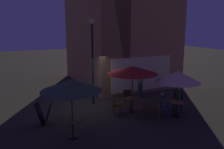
{
  "coord_description": "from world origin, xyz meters",
  "views": [
    {
      "loc": [
        -4.46,
        -11.45,
        4.32
      ],
      "look_at": [
        0.83,
        -0.64,
        1.78
      ],
      "focal_mm": 38.9,
      "sensor_mm": 36.0,
      "label": 1
    }
  ],
  "objects": [
    {
      "name": "street_lamp_near_corner",
      "position": [
        0.19,
        0.38,
        3.01
      ],
      "size": [
        0.3,
        0.3,
        4.56
      ],
      "color": "black",
      "rests_on": "ground"
    },
    {
      "name": "cafe_chair_4",
      "position": [
        2.24,
        -2.84,
        0.54
      ],
      "size": [
        0.5,
        0.5,
        0.91
      ],
      "rotation": [
        0.0,
        0.0,
        -0.29
      ],
      "color": "brown",
      "rests_on": "ground"
    },
    {
      "name": "cafe_chair_2",
      "position": [
        0.57,
        -1.48,
        0.56
      ],
      "size": [
        0.51,
        0.51,
        0.96
      ],
      "rotation": [
        0.0,
        0.0,
        -0.21
      ],
      "color": "#543D16",
      "rests_on": "ground"
    },
    {
      "name": "patio_umbrella_1",
      "position": [
        -2.0,
        -3.01,
        2.08
      ],
      "size": [
        2.29,
        2.29,
        2.31
      ],
      "color": "black",
      "rests_on": "ground"
    },
    {
      "name": "cafe_table_0",
      "position": [
        1.43,
        -1.66,
        0.5
      ],
      "size": [
        0.65,
        0.65,
        0.73
      ],
      "color": "black",
      "rests_on": "ground"
    },
    {
      "name": "cafe_table_1",
      "position": [
        -2.0,
        -3.01,
        0.54
      ],
      "size": [
        0.77,
        0.77,
        0.72
      ],
      "color": "black",
      "rests_on": "ground"
    },
    {
      "name": "patron_seated_0",
      "position": [
        3.5,
        -2.59,
        0.7
      ],
      "size": [
        0.49,
        0.49,
        1.26
      ],
      "rotation": [
        0.0,
        0.0,
        -2.37
      ],
      "color": "#50161B",
      "rests_on": "ground"
    },
    {
      "name": "menu_sandwich_board",
      "position": [
        -2.75,
        -1.29,
        0.51
      ],
      "size": [
        0.84,
        0.77,
        0.99
      ],
      "rotation": [
        0.0,
        0.0,
        -0.42
      ],
      "color": "black",
      "rests_on": "ground"
    },
    {
      "name": "cafe_building",
      "position": [
        2.87,
        3.39,
        4.77
      ],
      "size": [
        6.07,
        7.34,
        9.56
      ],
      "color": "tan",
      "rests_on": "ground"
    },
    {
      "name": "patron_standing_2",
      "position": [
        3.11,
        0.23,
        0.9
      ],
      "size": [
        0.33,
        0.33,
        1.76
      ],
      "rotation": [
        0.0,
        0.0,
        3.93
      ],
      "color": "#26452A",
      "rests_on": "ground"
    },
    {
      "name": "cafe_chair_3",
      "position": [
        3.61,
        -2.48,
        0.56
      ],
      "size": [
        0.61,
        0.61,
        0.93
      ],
      "rotation": [
        0.0,
        0.0,
        -2.37
      ],
      "color": "black",
      "rests_on": "ground"
    },
    {
      "name": "cafe_chair_1",
      "position": [
        1.65,
        -0.83,
        0.54
      ],
      "size": [
        0.51,
        0.51,
        0.89
      ],
      "rotation": [
        0.0,
        0.0,
        -1.83
      ],
      "color": "#4F361D",
      "rests_on": "ground"
    },
    {
      "name": "ground_plane",
      "position": [
        0.0,
        0.0,
        0.0
      ],
      "size": [
        60.0,
        60.0,
        0.0
      ],
      "primitive_type": "plane",
      "color": "#312A20"
    },
    {
      "name": "cafe_table_2",
      "position": [
        3.0,
        -3.06,
        0.51
      ],
      "size": [
        0.66,
        0.66,
        0.73
      ],
      "color": "black",
      "rests_on": "ground"
    },
    {
      "name": "patio_umbrella_2",
      "position": [
        3.0,
        -3.06,
        1.93
      ],
      "size": [
        2.03,
        2.03,
        2.19
      ],
      "color": "black",
      "rests_on": "ground"
    },
    {
      "name": "patron_seated_1",
      "position": [
        2.37,
        -2.88,
        0.7
      ],
      "size": [
        0.53,
        0.43,
        1.24
      ],
      "rotation": [
        0.0,
        0.0,
        -0.29
      ],
      "color": "navy",
      "rests_on": "ground"
    },
    {
      "name": "cafe_chair_0",
      "position": [
        1.27,
        -2.46,
        0.57
      ],
      "size": [
        0.46,
        0.46,
        0.95
      ],
      "rotation": [
        0.0,
        0.0,
        1.37
      ],
      "color": "brown",
      "rests_on": "ground"
    },
    {
      "name": "patio_umbrella_0",
      "position": [
        1.43,
        -1.66,
        2.13
      ],
      "size": [
        2.42,
        2.42,
        2.32
      ],
      "color": "black",
      "rests_on": "ground"
    }
  ]
}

